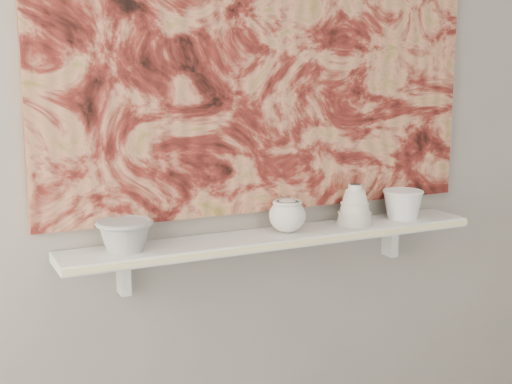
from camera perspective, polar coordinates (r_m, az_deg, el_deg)
wall_back at (r=2.30m, az=0.72°, el=7.41°), size 3.60×0.00×3.60m
shelf at (r=2.28m, az=1.77°, el=-3.67°), size 1.40×0.18×0.03m
shelf_stripe at (r=2.21m, az=2.89°, el=-4.20°), size 1.40×0.01×0.02m
bracket_left at (r=2.19m, az=-10.56°, el=-6.51°), size 0.03×0.06×0.12m
bracket_right at (r=2.61m, az=10.68°, el=-3.74°), size 0.03×0.06×0.12m
painting at (r=2.29m, az=0.90°, el=12.14°), size 1.50×0.02×1.10m
house_motif at (r=2.52m, az=10.19°, el=4.83°), size 0.09×0.00×0.08m
bowl_grey at (r=2.09m, az=-10.46°, el=-3.42°), size 0.17×0.17×0.10m
cup_cream at (r=2.28m, az=2.52°, el=-1.91°), size 0.16×0.16×0.11m
bell_vessel at (r=2.41m, az=7.91°, el=-0.98°), size 0.15×0.15×0.14m
bowl_white at (r=2.53m, az=11.66°, el=-0.96°), size 0.18×0.18×0.10m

